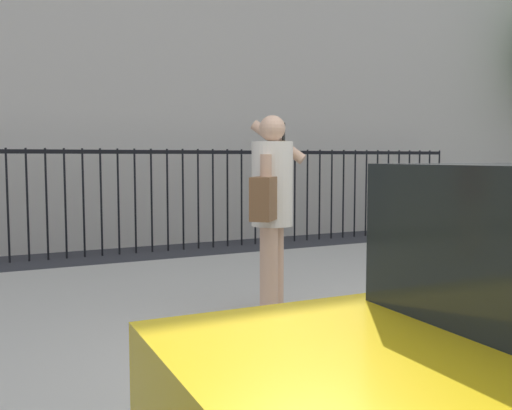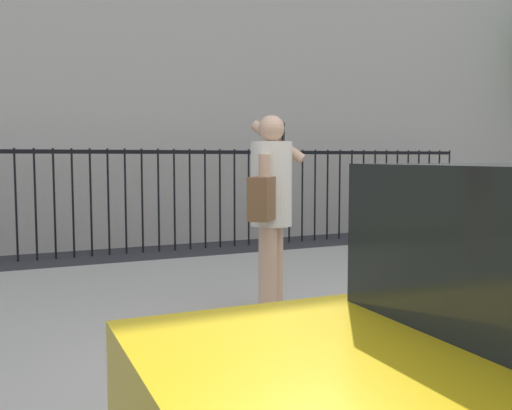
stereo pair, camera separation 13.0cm
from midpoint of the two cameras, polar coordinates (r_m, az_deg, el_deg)
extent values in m
plane|color=#333338|center=(3.83, 14.49, -18.01)|extent=(60.00, 60.00, 0.00)
cube|color=#B2ADA3|center=(5.59, -0.13, -9.68)|extent=(28.00, 4.40, 0.15)
cube|color=black|center=(8.91, -10.16, 5.24)|extent=(12.00, 0.04, 0.06)
cylinder|color=black|center=(8.65, -22.45, -0.01)|extent=(0.03, 0.03, 1.60)
cylinder|color=black|center=(8.66, -20.76, 0.05)|extent=(0.03, 0.03, 1.60)
cylinder|color=black|center=(8.68, -19.08, 0.11)|extent=(0.03, 0.03, 1.60)
cylinder|color=black|center=(8.71, -17.41, 0.17)|extent=(0.03, 0.03, 1.60)
cylinder|color=black|center=(8.75, -15.75, 0.23)|extent=(0.03, 0.03, 1.60)
cylinder|color=black|center=(8.79, -14.11, 0.28)|extent=(0.03, 0.03, 1.60)
cylinder|color=black|center=(8.84, -12.49, 0.34)|extent=(0.03, 0.03, 1.60)
cylinder|color=black|center=(8.90, -10.88, 0.40)|extent=(0.03, 0.03, 1.60)
cylinder|color=black|center=(8.96, -9.30, 0.45)|extent=(0.03, 0.03, 1.60)
cylinder|color=black|center=(9.03, -7.74, 0.50)|extent=(0.03, 0.03, 1.60)
cylinder|color=black|center=(9.11, -6.20, 0.56)|extent=(0.03, 0.03, 1.60)
cylinder|color=black|center=(9.20, -4.69, 0.61)|extent=(0.03, 0.03, 1.60)
cylinder|color=black|center=(9.29, -3.21, 0.66)|extent=(0.03, 0.03, 1.60)
cylinder|color=black|center=(9.38, -1.77, 0.71)|extent=(0.03, 0.03, 1.60)
cylinder|color=black|center=(9.49, -0.35, 0.75)|extent=(0.03, 0.03, 1.60)
cylinder|color=black|center=(9.59, 1.04, 0.80)|extent=(0.03, 0.03, 1.60)
cylinder|color=black|center=(9.71, 2.40, 0.84)|extent=(0.03, 0.03, 1.60)
cylinder|color=black|center=(9.83, 3.72, 0.89)|extent=(0.03, 0.03, 1.60)
cylinder|color=black|center=(9.95, 5.02, 0.93)|extent=(0.03, 0.03, 1.60)
cylinder|color=black|center=(10.08, 6.28, 0.97)|extent=(0.03, 0.03, 1.60)
cylinder|color=black|center=(10.21, 7.50, 1.00)|extent=(0.03, 0.03, 1.60)
cylinder|color=black|center=(10.35, 8.70, 1.04)|extent=(0.03, 0.03, 1.60)
cylinder|color=black|center=(10.50, 9.86, 1.08)|extent=(0.03, 0.03, 1.60)
cylinder|color=black|center=(10.64, 10.99, 1.11)|extent=(0.03, 0.03, 1.60)
cylinder|color=black|center=(10.79, 12.09, 1.14)|extent=(0.03, 0.03, 1.60)
cylinder|color=black|center=(10.95, 13.16, 1.17)|extent=(0.03, 0.03, 1.60)
cylinder|color=black|center=(11.11, 14.20, 1.20)|extent=(0.03, 0.03, 1.60)
cylinder|color=black|center=(11.27, 15.21, 1.23)|extent=(0.03, 0.03, 1.60)
cylinder|color=black|center=(11.44, 16.19, 1.26)|extent=(0.03, 0.03, 1.60)
cylinder|color=black|center=(11.60, 17.14, 1.28)|extent=(0.03, 0.03, 1.60)
cylinder|color=black|center=(11.78, 18.07, 1.31)|extent=(0.03, 0.03, 1.60)
cylinder|color=black|center=(11.95, 18.97, 1.33)|extent=(0.03, 0.03, 1.60)
cylinder|color=tan|center=(4.88, 2.61, -6.36)|extent=(0.15, 0.15, 0.76)
cylinder|color=tan|center=(4.69, 1.98, -6.82)|extent=(0.15, 0.15, 0.76)
cylinder|color=silver|center=(4.69, 2.33, 2.12)|extent=(0.48, 0.48, 0.69)
sphere|color=tan|center=(4.69, 2.35, 7.66)|extent=(0.21, 0.21, 0.21)
cylinder|color=tan|center=(4.88, 2.97, 6.31)|extent=(0.42, 0.39, 0.38)
cylinder|color=tan|center=(4.50, 1.66, 1.74)|extent=(0.09, 0.09, 0.53)
cube|color=black|center=(4.82, 3.51, 7.34)|extent=(0.05, 0.06, 0.15)
cube|color=brown|center=(4.45, 1.45, 0.64)|extent=(0.31, 0.31, 0.34)
cube|color=brown|center=(8.91, 22.62, -1.18)|extent=(1.60, 0.45, 0.05)
cube|color=brown|center=(8.75, 23.61, 0.53)|extent=(1.60, 0.06, 0.44)
cube|color=#333338|center=(8.44, 19.33, -3.10)|extent=(0.08, 0.41, 0.40)
camera|label=1|loc=(0.06, -89.25, 0.06)|focal=40.06mm
camera|label=2|loc=(0.06, 90.75, -0.06)|focal=40.06mm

